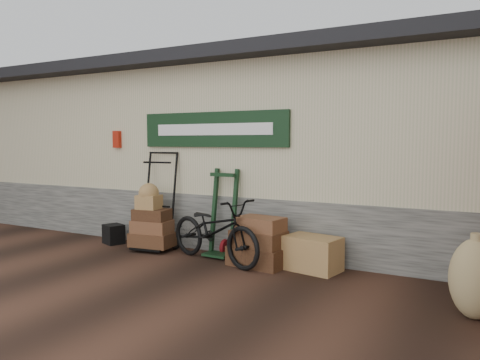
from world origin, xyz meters
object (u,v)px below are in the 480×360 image
object	(u,v)px
black_trunk	(114,234)
green_barrow	(222,213)
porter_trolley	(158,200)
suitcase_stack	(258,241)
wicker_hamper	(313,254)
bicycle	(215,226)

from	to	relation	value
black_trunk	green_barrow	bearing A→B (deg)	4.41
porter_trolley	green_barrow	bearing A→B (deg)	-3.43
black_trunk	porter_trolley	bearing A→B (deg)	5.04
porter_trolley	black_trunk	world-z (taller)	porter_trolley
suitcase_stack	wicker_hamper	xyz separation A→B (m)	(0.76, 0.13, -0.12)
wicker_hamper	bicycle	xyz separation A→B (m)	(-1.41, -0.26, 0.29)
green_barrow	black_trunk	size ratio (longest dim) A/B	4.04
black_trunk	bicycle	distance (m)	2.24
green_barrow	suitcase_stack	size ratio (longest dim) A/B	1.66
green_barrow	suitcase_stack	xyz separation A→B (m)	(0.75, -0.26, -0.31)
suitcase_stack	wicker_hamper	world-z (taller)	suitcase_stack
wicker_hamper	black_trunk	distance (m)	3.61
green_barrow	bicycle	size ratio (longest dim) A/B	0.74
green_barrow	porter_trolley	bearing A→B (deg)	-173.14
porter_trolley	wicker_hamper	xyz separation A→B (m)	(2.70, -0.05, -0.58)
green_barrow	wicker_hamper	bearing A→B (deg)	-1.91
porter_trolley	bicycle	world-z (taller)	porter_trolley
wicker_hamper	suitcase_stack	bearing A→B (deg)	-170.04
black_trunk	bicycle	xyz separation A→B (m)	(2.19, -0.23, 0.36)
black_trunk	bicycle	size ratio (longest dim) A/B	0.18
black_trunk	wicker_hamper	bearing A→B (deg)	0.54
porter_trolley	black_trunk	bearing A→B (deg)	177.68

